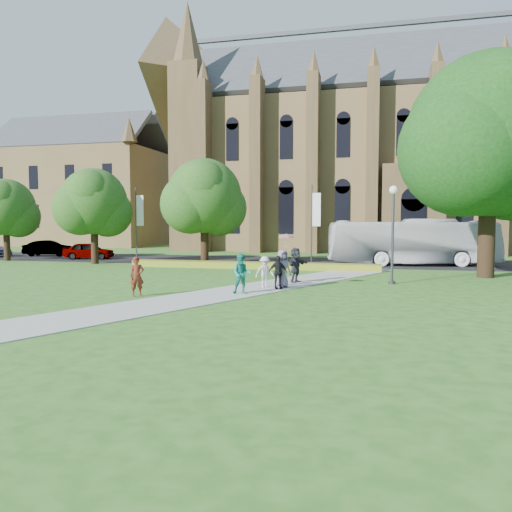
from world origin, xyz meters
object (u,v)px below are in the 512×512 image
(tour_coach, at_px, (411,242))
(car_0, at_px, (89,251))
(pedestrian_0, at_px, (137,276))
(large_tree, at_px, (490,136))
(streetlamp, at_px, (393,222))
(car_1, at_px, (49,248))

(tour_coach, relative_size, car_0, 2.92)
(car_0, xyz_separation_m, pedestrian_0, (14.50, -19.02, 0.15))
(large_tree, xyz_separation_m, car_0, (-31.16, 7.13, -7.61))
(large_tree, height_order, pedestrian_0, large_tree)
(large_tree, relative_size, pedestrian_0, 7.61)
(streetlamp, distance_m, large_tree, 8.73)
(streetlamp, xyz_separation_m, pedestrian_0, (-11.16, -7.39, -2.39))
(car_0, height_order, car_1, car_1)
(tour_coach, xyz_separation_m, car_0, (-27.35, -0.38, -1.02))
(large_tree, xyz_separation_m, pedestrian_0, (-16.66, -11.89, -7.46))
(large_tree, distance_m, car_1, 38.90)
(pedestrian_0, bearing_deg, car_1, 100.11)
(streetlamp, height_order, car_1, streetlamp)
(streetlamp, xyz_separation_m, car_1, (-31.47, 13.95, -2.53))
(streetlamp, relative_size, car_1, 1.16)
(streetlamp, distance_m, pedestrian_0, 13.60)
(tour_coach, distance_m, car_1, 33.23)
(car_1, bearing_deg, car_0, -125.03)
(car_0, bearing_deg, car_1, 55.78)
(tour_coach, height_order, car_1, tour_coach)
(car_1, bearing_deg, tour_coach, -106.63)
(streetlamp, bearing_deg, large_tree, 39.29)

